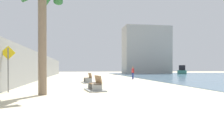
{
  "coord_description": "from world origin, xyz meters",
  "views": [
    {
      "loc": [
        -2.8,
        -10.03,
        1.47
      ],
      "look_at": [
        1.12,
        13.58,
        1.25
      ],
      "focal_mm": 35.52,
      "sensor_mm": 36.0,
      "label": 1
    }
  ],
  "objects_px": {
    "bench_far": "(88,80)",
    "pedestrian_sign": "(8,63)",
    "boat_far_right": "(182,71)",
    "person_walking": "(133,72)",
    "bench_near": "(95,87)"
  },
  "relations": [
    {
      "from": "bench_near",
      "to": "pedestrian_sign",
      "type": "xyz_separation_m",
      "value": [
        -5.26,
        -0.15,
        1.51
      ]
    },
    {
      "from": "bench_near",
      "to": "pedestrian_sign",
      "type": "relative_size",
      "value": 0.79
    },
    {
      "from": "pedestrian_sign",
      "to": "bench_far",
      "type": "bearing_deg",
      "value": 56.24
    },
    {
      "from": "bench_far",
      "to": "person_walking",
      "type": "xyz_separation_m",
      "value": [
        6.15,
        5.94,
        0.74
      ]
    },
    {
      "from": "bench_far",
      "to": "pedestrian_sign",
      "type": "bearing_deg",
      "value": -123.76
    },
    {
      "from": "boat_far_right",
      "to": "bench_far",
      "type": "bearing_deg",
      "value": -130.98
    },
    {
      "from": "bench_near",
      "to": "person_walking",
      "type": "relative_size",
      "value": 1.33
    },
    {
      "from": "bench_far",
      "to": "pedestrian_sign",
      "type": "height_order",
      "value": "pedestrian_sign"
    },
    {
      "from": "pedestrian_sign",
      "to": "boat_far_right",
      "type": "bearing_deg",
      "value": 50.48
    },
    {
      "from": "bench_far",
      "to": "pedestrian_sign",
      "type": "relative_size",
      "value": 0.78
    },
    {
      "from": "person_walking",
      "to": "boat_far_right",
      "type": "xyz_separation_m",
      "value": [
        18.13,
        22.02,
        -0.18
      ]
    },
    {
      "from": "person_walking",
      "to": "pedestrian_sign",
      "type": "bearing_deg",
      "value": -129.59
    },
    {
      "from": "person_walking",
      "to": "boat_far_right",
      "type": "bearing_deg",
      "value": 50.53
    },
    {
      "from": "boat_far_right",
      "to": "pedestrian_sign",
      "type": "xyz_separation_m",
      "value": [
        -29.52,
        -35.79,
        0.95
      ]
    },
    {
      "from": "boat_far_right",
      "to": "pedestrian_sign",
      "type": "bearing_deg",
      "value": -129.52
    }
  ]
}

